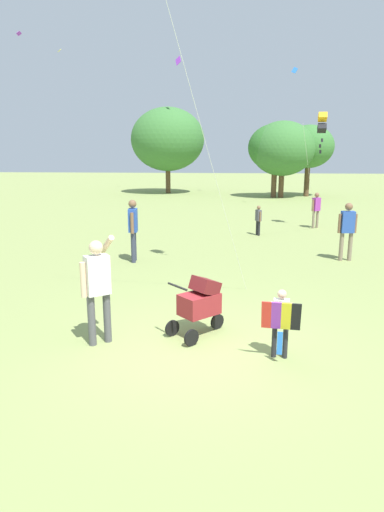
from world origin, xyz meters
TOP-DOWN VIEW (x-y plane):
  - ground_plane at (0.00, 0.00)m, footprint 120.00×120.00m
  - treeline_distant at (4.68, 26.25)m, footprint 27.77×7.03m
  - child_with_butterfly_kite at (1.19, -0.15)m, footprint 0.58×0.38m
  - person_adult_flyer at (-1.68, 0.16)m, footprint 0.52×0.69m
  - stroller at (-0.07, 0.64)m, footprint 0.99×0.97m
  - kite_orange_delta at (3.93, 11.90)m, footprint 1.47×3.79m
  - distant_kites_cluster at (-7.41, 25.12)m, footprint 21.42×11.61m
  - person_red_shirt at (-2.31, 5.70)m, footprint 0.28×0.57m
  - person_sitting_far at (3.75, 6.32)m, footprint 0.53×0.25m
  - person_couple_left at (3.92, 11.96)m, footprint 0.39×0.34m
  - person_kid_running at (1.47, 10.13)m, footprint 0.23×0.33m

SIDE VIEW (x-z plane):
  - ground_plane at x=0.00m, z-range 0.00..0.00m
  - stroller at x=-0.07m, z-range 0.09..1.12m
  - child_with_butterfly_kite at x=1.19m, z-range 0.11..1.19m
  - person_kid_running at x=1.47m, z-range 0.10..1.22m
  - person_couple_left at x=3.92m, z-range 0.13..1.58m
  - person_sitting_far at x=3.75m, z-range 0.15..1.82m
  - person_adult_flyer at x=-1.68m, z-range 0.14..1.94m
  - person_red_shirt at x=-2.31m, z-range 0.16..1.92m
  - treeline_distant at x=4.68m, z-range 0.49..6.75m
  - kite_orange_delta at x=3.93m, z-range 1.87..6.45m
  - distant_kites_cluster at x=-7.41m, z-range 6.41..16.77m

